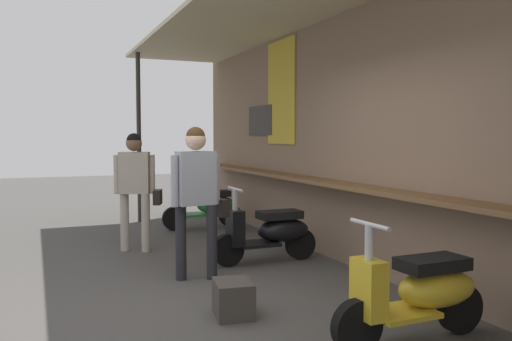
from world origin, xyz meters
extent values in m
plane|color=#474442|center=(0.00, 0.00, 0.00)|extent=(34.70, 34.70, 0.00)
cube|color=#7F6651|center=(0.00, 2.02, 1.63)|extent=(12.39, 0.25, 3.27)
cube|color=brown|center=(0.00, 1.72, 1.02)|extent=(11.15, 0.36, 0.05)
cube|color=gold|center=(-2.80, 1.89, 2.27)|extent=(0.93, 0.02, 1.60)
cube|color=#2D2823|center=(-3.60, 1.88, 1.86)|extent=(0.96, 0.03, 0.49)
cylinder|color=#332D28|center=(-5.21, 0.13, 1.58)|extent=(0.08, 0.08, 3.16)
ellipsoid|color=#237533|center=(-4.07, 1.25, 0.40)|extent=(0.41, 0.72, 0.30)
cube|color=black|center=(-4.07, 1.20, 0.60)|extent=(0.33, 0.56, 0.10)
cube|color=#237533|center=(-4.09, 0.90, 0.25)|extent=(0.40, 0.52, 0.04)
cube|color=#237533|center=(-4.10, 0.60, 0.47)|extent=(0.29, 0.17, 0.44)
cylinder|color=#B7B7BC|center=(-4.10, 0.60, 0.60)|extent=(0.07, 0.07, 0.70)
cylinder|color=#B7B7BC|center=(-4.10, 0.60, 0.95)|extent=(0.46, 0.06, 0.04)
cylinder|color=black|center=(-4.11, 0.50, 0.20)|extent=(0.12, 0.40, 0.40)
cylinder|color=black|center=(-4.06, 1.50, 0.20)|extent=(0.12, 0.40, 0.40)
ellipsoid|color=black|center=(-1.42, 1.25, 0.40)|extent=(0.38, 0.70, 0.30)
cube|color=black|center=(-1.42, 1.20, 0.60)|extent=(0.30, 0.55, 0.10)
cube|color=black|center=(-1.42, 0.90, 0.25)|extent=(0.38, 0.50, 0.04)
cube|color=black|center=(-1.42, 0.60, 0.47)|extent=(0.28, 0.16, 0.44)
cylinder|color=#B7B7BC|center=(-1.42, 0.60, 0.60)|extent=(0.07, 0.07, 0.70)
cylinder|color=#B7B7BC|center=(-1.42, 0.60, 0.95)|extent=(0.46, 0.04, 0.04)
cylinder|color=black|center=(-1.42, 0.50, 0.20)|extent=(0.10, 0.40, 0.40)
cylinder|color=black|center=(-1.42, 1.50, 0.20)|extent=(0.10, 0.40, 0.40)
ellipsoid|color=gold|center=(1.37, 1.25, 0.40)|extent=(0.39, 0.71, 0.30)
cube|color=black|center=(1.37, 1.20, 0.60)|extent=(0.31, 0.55, 0.10)
cube|color=gold|center=(1.37, 0.90, 0.25)|extent=(0.39, 0.51, 0.04)
cube|color=gold|center=(1.37, 0.60, 0.47)|extent=(0.28, 0.16, 0.44)
cylinder|color=#B7B7BC|center=(1.37, 0.60, 0.60)|extent=(0.07, 0.07, 0.70)
cylinder|color=#B7B7BC|center=(1.37, 0.60, 0.95)|extent=(0.46, 0.04, 0.04)
cylinder|color=black|center=(1.38, 0.50, 0.20)|extent=(0.11, 0.40, 0.40)
cylinder|color=black|center=(1.36, 1.50, 0.20)|extent=(0.11, 0.40, 0.40)
cylinder|color=#ADA393|center=(-2.82, -0.52, 0.40)|extent=(0.12, 0.12, 0.81)
cylinder|color=#ADA393|center=(-2.64, -0.26, 0.40)|extent=(0.12, 0.12, 0.81)
cube|color=#ADA393|center=(-2.73, -0.39, 1.09)|extent=(0.33, 0.45, 0.57)
sphere|color=brown|center=(-2.73, -0.39, 1.50)|extent=(0.22, 0.22, 0.22)
sphere|color=black|center=(-2.73, -0.39, 1.54)|extent=(0.20, 0.20, 0.20)
cylinder|color=#ADA393|center=(-2.82, -0.62, 1.07)|extent=(0.08, 0.08, 0.54)
cylinder|color=#ADA393|center=(-2.65, -0.16, 1.07)|extent=(0.08, 0.08, 0.54)
cube|color=black|center=(-2.65, -0.09, 0.75)|extent=(0.28, 0.18, 0.20)
cylinder|color=#232328|center=(-1.06, -0.18, 0.42)|extent=(0.12, 0.12, 0.84)
cylinder|color=#232328|center=(-0.96, 0.15, 0.42)|extent=(0.12, 0.12, 0.84)
cube|color=#999EA8|center=(-1.01, -0.02, 1.13)|extent=(0.25, 0.44, 0.59)
sphere|color=beige|center=(-1.01, -0.02, 1.56)|extent=(0.23, 0.23, 0.23)
sphere|color=#472D19|center=(-1.01, -0.02, 1.60)|extent=(0.21, 0.21, 0.21)
cylinder|color=#999EA8|center=(-0.98, -0.27, 1.11)|extent=(0.08, 0.08, 0.56)
cylinder|color=#999EA8|center=(-1.04, 0.23, 1.11)|extent=(0.08, 0.08, 0.56)
cube|color=black|center=(-1.07, 0.30, 0.78)|extent=(0.27, 0.13, 0.20)
cube|color=#3D3833|center=(0.27, -0.06, 0.16)|extent=(0.45, 0.38, 0.31)
camera|label=1|loc=(4.55, -1.65, 1.60)|focal=36.76mm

